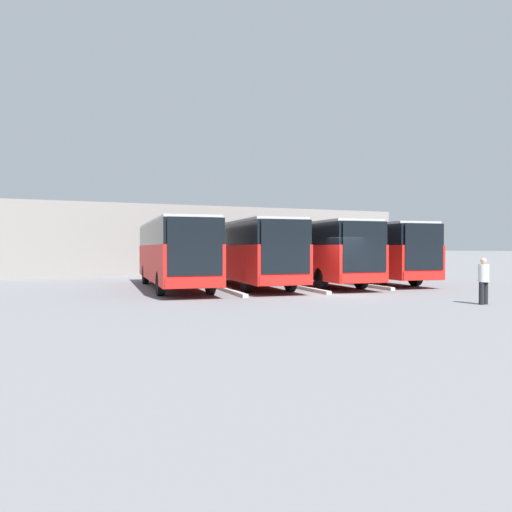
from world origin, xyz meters
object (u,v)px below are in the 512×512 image
bus_1 (311,251)px  pedestrian (484,279)px  bus_3 (174,251)px  bus_2 (246,251)px  bus_0 (363,251)px

bus_1 → pedestrian: (-0.80, 11.05, -0.96)m
bus_3 → pedestrian: 14.11m
bus_2 → bus_3: (3.85, -0.09, 0.00)m
bus_0 → bus_2: bearing=9.3°
bus_3 → pedestrian: size_ratio=7.20×
bus_2 → bus_0: bearing=-170.7°
bus_0 → bus_3: same height
bus_1 → bus_3: size_ratio=1.00×
bus_2 → bus_1: bearing=-175.6°
bus_0 → pedestrian: 12.06m
bus_2 → pedestrian: (-4.65, 11.14, -0.96)m
bus_0 → bus_1: (3.85, 0.57, 0.00)m
bus_3 → pedestrian: bearing=132.8°
bus_1 → bus_2: same height
bus_0 → bus_1: 3.89m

